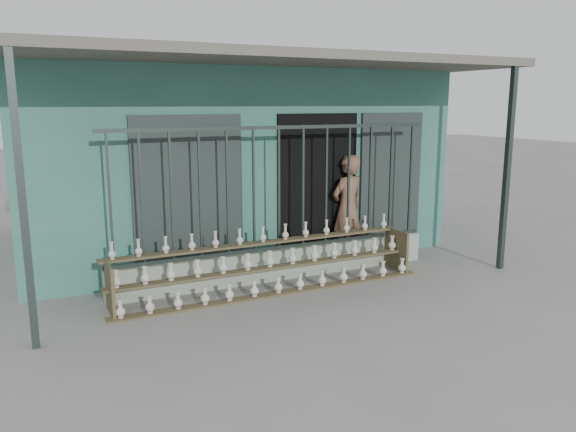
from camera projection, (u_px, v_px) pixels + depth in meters
name	position (u px, v px, depth m)	size (l,w,h in m)	color
ground	(322.00, 306.00, 7.19)	(60.00, 60.00, 0.00)	slate
workshop_building	(214.00, 153.00, 10.60)	(7.40, 6.60, 3.21)	#31695B
parapet_wall	(279.00, 264.00, 8.29)	(5.00, 0.20, 0.45)	#90A18A
security_fence	(279.00, 189.00, 8.07)	(5.00, 0.04, 1.80)	#283330
shelf_rack	(271.00, 265.00, 7.76)	(4.50, 0.68, 0.85)	brown
elderly_woman	(348.00, 209.00, 9.07)	(0.64, 0.42, 1.75)	brown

